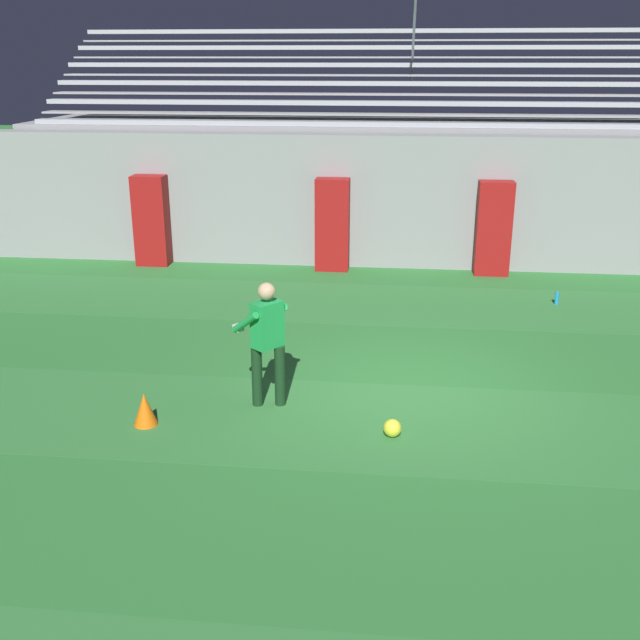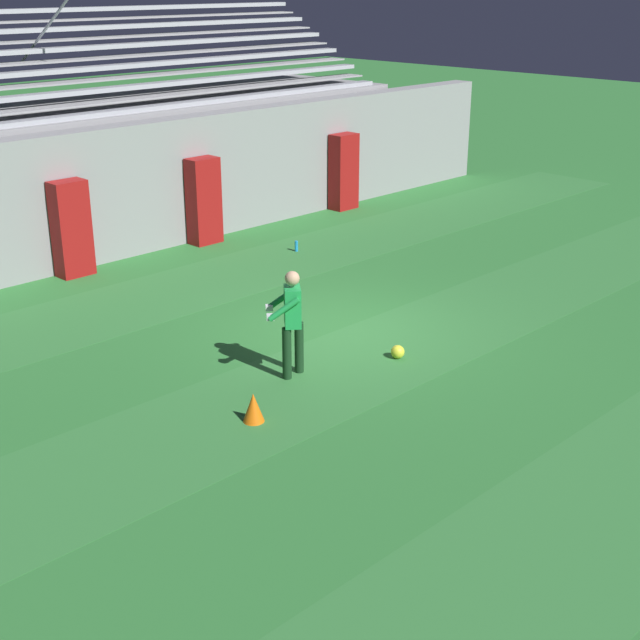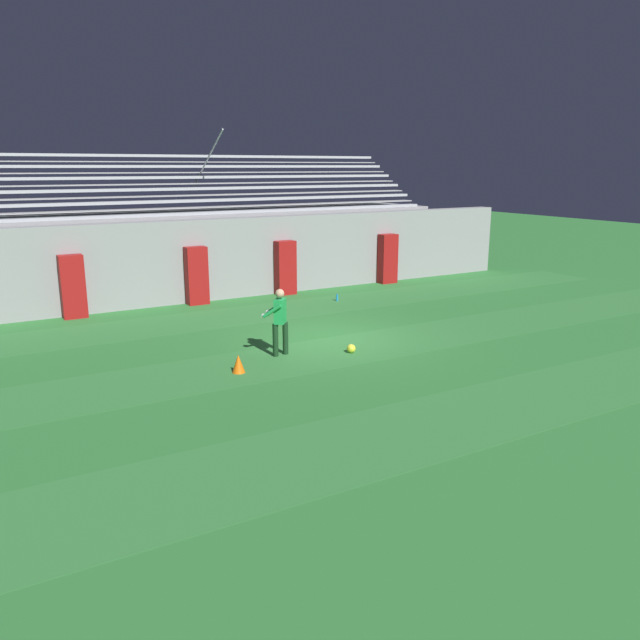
{
  "view_description": "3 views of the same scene",
  "coord_description": "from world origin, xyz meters",
  "views": [
    {
      "loc": [
        -0.27,
        -9.56,
        4.31
      ],
      "look_at": [
        -1.33,
        0.27,
        0.84
      ],
      "focal_mm": 42.0,
      "sensor_mm": 36.0,
      "label": 1
    },
    {
      "loc": [
        -10.36,
        -9.85,
        5.7
      ],
      "look_at": [
        -1.79,
        -1.25,
        1.01
      ],
      "focal_mm": 50.0,
      "sensor_mm": 36.0,
      "label": 2
    },
    {
      "loc": [
        -8.46,
        -14.06,
        4.55
      ],
      "look_at": [
        -0.75,
        -0.74,
        0.75
      ],
      "focal_mm": 35.0,
      "sensor_mm": 36.0,
      "label": 3
    }
  ],
  "objects": [
    {
      "name": "ground_plane",
      "position": [
        0.0,
        0.0,
        0.0
      ],
      "size": [
        80.0,
        80.0,
        0.0
      ],
      "primitive_type": "plane",
      "color": "#2D7533"
    },
    {
      "name": "turf_stripe_near",
      "position": [
        0.0,
        -6.0,
        0.0
      ],
      "size": [
        28.0,
        2.42,
        0.01
      ],
      "primitive_type": "cube",
      "color": "#337A38",
      "rests_on": "ground"
    },
    {
      "name": "turf_stripe_mid",
      "position": [
        0.0,
        -1.16,
        0.0
      ],
      "size": [
        28.0,
        2.42,
        0.01
      ],
      "primitive_type": "cube",
      "color": "#337A38",
      "rests_on": "ground"
    },
    {
      "name": "turf_stripe_far",
      "position": [
        0.0,
        3.67,
        0.0
      ],
      "size": [
        28.0,
        2.42,
        0.01
      ],
      "primitive_type": "cube",
      "color": "#337A38",
      "rests_on": "ground"
    },
    {
      "name": "back_wall",
      "position": [
        0.0,
        6.5,
        1.4
      ],
      "size": [
        24.0,
        0.6,
        2.8
      ],
      "primitive_type": "cube",
      "color": "gray",
      "rests_on": "ground"
    },
    {
      "name": "padding_pillar_gate_left",
      "position": [
        -1.68,
        5.95,
        0.97
      ],
      "size": [
        0.71,
        0.44,
        1.95
      ],
      "primitive_type": "cube",
      "color": "maroon",
      "rests_on": "ground"
    },
    {
      "name": "padding_pillar_gate_right",
      "position": [
        1.68,
        5.95,
        0.97
      ],
      "size": [
        0.71,
        0.44,
        1.95
      ],
      "primitive_type": "cube",
      "color": "maroon",
      "rests_on": "ground"
    },
    {
      "name": "padding_pillar_far_left",
      "position": [
        -5.62,
        5.95,
        0.97
      ],
      "size": [
        0.71,
        0.44,
        1.95
      ],
      "primitive_type": "cube",
      "color": "maroon",
      "rests_on": "ground"
    },
    {
      "name": "padding_pillar_far_right",
      "position": [
        6.25,
        5.95,
        0.97
      ],
      "size": [
        0.71,
        0.44,
        1.95
      ],
      "primitive_type": "cube",
      "color": "maroon",
      "rests_on": "ground"
    },
    {
      "name": "bleacher_stand",
      "position": [
        -0.0,
        9.19,
        1.51
      ],
      "size": [
        18.0,
        4.75,
        5.83
      ],
      "color": "gray",
      "rests_on": "ground"
    },
    {
      "name": "goalkeeper",
      "position": [
        -1.9,
        -0.75,
        0.95
      ],
      "size": [
        0.73,
        0.74,
        1.67
      ],
      "color": "#143319",
      "rests_on": "ground"
    },
    {
      "name": "soccer_ball",
      "position": [
        -0.26,
        -1.47,
        0.11
      ],
      "size": [
        0.22,
        0.22,
        0.22
      ],
      "primitive_type": "sphere",
      "color": "yellow",
      "rests_on": "ground"
    },
    {
      "name": "traffic_cone",
      "position": [
        -3.32,
        -1.49,
        0.21
      ],
      "size": [
        0.3,
        0.3,
        0.42
      ],
      "primitive_type": "cone",
      "color": "orange",
      "rests_on": "ground"
    },
    {
      "name": "water_bottle",
      "position": [
        2.67,
        3.98,
        0.12
      ],
      "size": [
        0.07,
        0.07,
        0.24
      ],
      "primitive_type": "cylinder",
      "color": "#1E8CD8",
      "rests_on": "ground"
    }
  ]
}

